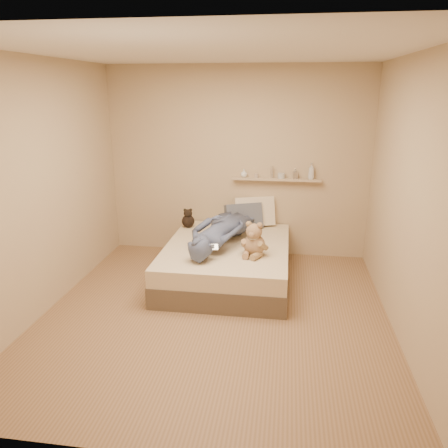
% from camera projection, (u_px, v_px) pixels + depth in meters
% --- Properties ---
extents(room, '(3.80, 3.80, 3.80)m').
position_uv_depth(room, '(214.00, 194.00, 4.23)').
color(room, '#8B6747').
rests_on(room, ground).
extents(bed, '(1.50, 1.90, 0.45)m').
position_uv_depth(bed, '(227.00, 262.00, 5.43)').
color(bed, brown).
rests_on(bed, floor).
extents(game_console, '(0.18, 0.11, 0.06)m').
position_uv_depth(game_console, '(210.00, 247.00, 4.83)').
color(game_console, silver).
rests_on(game_console, bed).
extents(teddy_bear, '(0.33, 0.33, 0.41)m').
position_uv_depth(teddy_bear, '(254.00, 242.00, 4.96)').
color(teddy_bear, '#9F7957').
rests_on(teddy_bear, bed).
extents(dark_plush, '(0.18, 0.18, 0.27)m').
position_uv_depth(dark_plush, '(188.00, 219.00, 5.99)').
color(dark_plush, black).
rests_on(dark_plush, bed).
extents(pillow_cream, '(0.61, 0.43, 0.43)m').
position_uv_depth(pillow_cream, '(254.00, 212.00, 6.05)').
color(pillow_cream, beige).
rests_on(pillow_cream, bed).
extents(pillow_grey, '(0.55, 0.41, 0.37)m').
position_uv_depth(pillow_grey, '(244.00, 216.00, 5.94)').
color(pillow_grey, slate).
rests_on(pillow_grey, bed).
extents(person, '(0.96, 1.68, 0.38)m').
position_uv_depth(person, '(222.00, 228.00, 5.36)').
color(person, '#4A5374').
rests_on(person, bed).
extents(wall_shelf, '(1.20, 0.12, 0.03)m').
position_uv_depth(wall_shelf, '(276.00, 179.00, 5.95)').
color(wall_shelf, tan).
rests_on(wall_shelf, wall_back).
extents(shelf_bottles, '(1.01, 0.11, 0.22)m').
position_uv_depth(shelf_bottles, '(284.00, 173.00, 5.91)').
color(shelf_bottles, white).
rests_on(shelf_bottles, wall_shelf).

